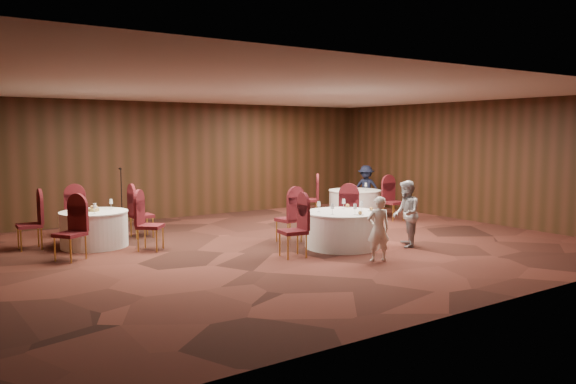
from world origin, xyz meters
TOP-DOWN VIEW (x-y plane):
  - ground at (0.00, 0.00)m, footprint 12.00×12.00m
  - room_shell at (0.00, 0.00)m, footprint 12.00×12.00m
  - table_main at (0.86, -0.82)m, footprint 1.56×1.56m
  - table_left at (-3.35, 2.13)m, footprint 1.38×1.38m
  - table_right at (4.00, 2.41)m, footprint 1.48×1.48m
  - chairs_main at (0.55, -0.21)m, footprint 3.04×1.87m
  - chairs_left at (-3.33, 2.18)m, footprint 2.88×3.10m
  - chairs_right at (3.54, 2.04)m, footprint 2.18×2.36m
  - tabletop_main at (0.99, -0.90)m, footprint 1.08×1.13m
  - tabletop_left at (-3.36, 2.13)m, footprint 0.84×0.78m
  - tabletop_right at (4.21, 2.18)m, footprint 0.08×0.08m
  - mic_stand at (-2.25, 3.75)m, footprint 0.24×0.24m
  - woman_a at (0.60, -2.16)m, footprint 0.51×0.42m
  - woman_b at (1.99, -1.52)m, footprint 0.83×0.85m
  - man_c at (5.05, 3.11)m, footprint 0.93×1.02m

SIDE VIEW (x-z plane):
  - ground at x=0.00m, z-range 0.00..0.00m
  - table_main at x=0.86m, z-range 0.01..0.75m
  - table_left at x=-3.35m, z-range 0.01..0.75m
  - table_right at x=4.00m, z-range 0.01..0.75m
  - mic_stand at x=-2.25m, z-range -0.32..1.20m
  - chairs_main at x=0.55m, z-range 0.00..1.00m
  - chairs_left at x=-3.33m, z-range 0.00..1.00m
  - chairs_right at x=3.54m, z-range 0.00..1.00m
  - woman_a at x=0.60m, z-range 0.00..1.20m
  - man_c at x=5.05m, z-range 0.00..1.37m
  - woman_b at x=1.99m, z-range 0.00..1.38m
  - tabletop_left at x=-3.36m, z-range 0.71..0.93m
  - tabletop_main at x=0.99m, z-range 0.74..0.95m
  - tabletop_right at x=4.21m, z-range 0.79..1.01m
  - room_shell at x=0.00m, z-range -4.04..7.96m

